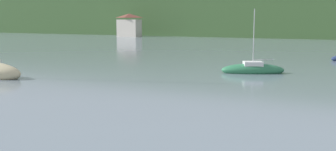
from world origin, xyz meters
The scene contains 2 objects.
shore_building_west centered at (-48.32, 110.16, 2.96)m, with size 6.40×3.26×6.10m.
sailboat_far_3 centered at (2.06, 53.03, 0.29)m, with size 5.41×3.78×5.63m.
Camera 1 is at (11.29, 20.64, 4.40)m, focal length 42.38 mm.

